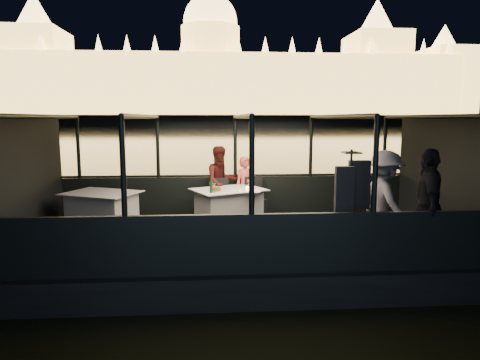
{
  "coord_description": "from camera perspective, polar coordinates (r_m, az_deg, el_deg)",
  "views": [
    {
      "loc": [
        -0.59,
        -8.0,
        2.76
      ],
      "look_at": [
        0.0,
        0.4,
        1.55
      ],
      "focal_mm": 32.0,
      "sensor_mm": 36.0,
      "label": 1
    }
  ],
  "objects": [
    {
      "name": "river_water",
      "position": [
        88.05,
        -3.64,
        6.39
      ],
      "size": [
        500.0,
        500.0,
        0.0
      ],
      "primitive_type": "plane",
      "color": "black",
      "rests_on": "ground"
    },
    {
      "name": "boat_hull",
      "position": [
        8.48,
        0.19,
        -10.81
      ],
      "size": [
        8.6,
        4.4,
        1.0
      ],
      "primitive_type": "cube",
      "color": "black",
      "rests_on": "river_water"
    },
    {
      "name": "boat_deck",
      "position": [
        8.34,
        0.19,
        -7.69
      ],
      "size": [
        8.0,
        4.0,
        0.04
      ],
      "primitive_type": "cube",
      "color": "black",
      "rests_on": "boat_hull"
    },
    {
      "name": "gunwale_port",
      "position": [
        10.18,
        -0.63,
        -2.06
      ],
      "size": [
        8.0,
        0.08,
        0.9
      ],
      "primitive_type": "cube",
      "color": "black",
      "rests_on": "boat_deck"
    },
    {
      "name": "gunwale_starboard",
      "position": [
        6.3,
        1.54,
        -8.55
      ],
      "size": [
        8.0,
        0.08,
        0.9
      ],
      "primitive_type": "cube",
      "color": "black",
      "rests_on": "boat_deck"
    },
    {
      "name": "cabin_glass_port",
      "position": [
        10.04,
        -0.64,
        4.41
      ],
      "size": [
        8.0,
        0.02,
        1.4
      ],
      "primitive_type": null,
      "color": "#99B2B2",
      "rests_on": "gunwale_port"
    },
    {
      "name": "cabin_glass_starboard",
      "position": [
        6.07,
        1.58,
        1.91
      ],
      "size": [
        8.0,
        0.02,
        1.4
      ],
      "primitive_type": null,
      "color": "#99B2B2",
      "rests_on": "gunwale_starboard"
    },
    {
      "name": "cabin_roof_glass",
      "position": [
        8.02,
        0.2,
        8.46
      ],
      "size": [
        8.0,
        4.0,
        0.02
      ],
      "primitive_type": null,
      "color": "#99B2B2",
      "rests_on": "boat_deck"
    },
    {
      "name": "end_wall_fore",
      "position": [
        8.77,
        -26.87,
        0.01
      ],
      "size": [
        0.02,
        4.0,
        2.3
      ],
      "primitive_type": null,
      "color": "black",
      "rests_on": "boat_deck"
    },
    {
      "name": "end_wall_aft",
      "position": [
        9.29,
        25.63,
        0.51
      ],
      "size": [
        0.02,
        4.0,
        2.3
      ],
      "primitive_type": null,
      "color": "black",
      "rests_on": "boat_deck"
    },
    {
      "name": "canopy_ribs",
      "position": [
        8.1,
        0.2,
        0.3
      ],
      "size": [
        8.0,
        4.0,
        2.3
      ],
      "primitive_type": null,
      "color": "black",
      "rests_on": "boat_deck"
    },
    {
      "name": "embankment",
      "position": [
        218.01,
        -3.89,
        7.72
      ],
      "size": [
        400.0,
        140.0,
        6.0
      ],
      "primitive_type": "cube",
      "color": "#423D33",
      "rests_on": "ground"
    },
    {
      "name": "parliament_building",
      "position": [
        184.87,
        -3.94,
        16.35
      ],
      "size": [
        220.0,
        32.0,
        60.0
      ],
      "primitive_type": null,
      "color": "#F2D18C",
      "rests_on": "embankment"
    },
    {
      "name": "dining_table_central",
      "position": [
        9.22,
        -1.52,
        -3.55
      ],
      "size": [
        1.76,
        1.56,
        0.77
      ],
      "primitive_type": "cube",
      "rotation": [
        0.0,
        0.0,
        0.43
      ],
      "color": "white",
      "rests_on": "boat_deck"
    },
    {
      "name": "dining_table_aft",
      "position": [
        9.33,
        -17.88,
        -3.82
      ],
      "size": [
        1.73,
        1.52,
        0.76
      ],
      "primitive_type": "cube",
      "rotation": [
        0.0,
        0.0,
        -0.42
      ],
      "color": "white",
      "rests_on": "boat_deck"
    },
    {
      "name": "chair_port_left",
      "position": [
        9.65,
        -2.77,
        -2.64
      ],
      "size": [
        0.49,
        0.49,
        0.91
      ],
      "primitive_type": "cube",
      "rotation": [
        0.0,
        0.0,
        0.17
      ],
      "color": "black",
      "rests_on": "boat_deck"
    },
    {
      "name": "chair_port_right",
      "position": [
        9.69,
        1.92,
        -2.58
      ],
      "size": [
        0.57,
        0.57,
        0.93
      ],
      "primitive_type": "cube",
      "rotation": [
        0.0,
        0.0,
        0.4
      ],
      "color": "black",
      "rests_on": "boat_deck"
    },
    {
      "name": "coat_stand",
      "position": [
        6.82,
        14.4,
        -3.6
      ],
      "size": [
        0.61,
        0.55,
        1.8
      ],
      "primitive_type": null,
      "rotation": [
        0.0,
        0.0,
        0.36
      ],
      "color": "black",
      "rests_on": "boat_deck"
    },
    {
      "name": "person_woman_coral",
      "position": [
        9.89,
        0.76,
        -0.6
      ],
      "size": [
        0.58,
        0.47,
        1.39
      ],
      "primitive_type": "imported",
      "rotation": [
        0.0,
        0.0,
        0.29
      ],
      "color": "#EB5855",
      "rests_on": "boat_deck"
    },
    {
      "name": "person_man_maroon",
      "position": [
        9.86,
        -2.54,
        -0.63
      ],
      "size": [
        0.96,
        0.86,
        1.64
      ],
      "primitive_type": "imported",
      "rotation": [
        0.0,
        0.0,
        0.38
      ],
      "color": "#3C1310",
      "rests_on": "boat_deck"
    },
    {
      "name": "passenger_stripe",
      "position": [
        7.74,
        18.64,
        -2.76
      ],
      "size": [
        0.81,
        1.21,
        1.74
      ],
      "primitive_type": "imported",
      "rotation": [
        0.0,
        0.0,
        1.74
      ],
      "color": "silver",
      "rests_on": "boat_deck"
    },
    {
      "name": "passenger_dark",
      "position": [
        7.45,
        23.7,
        -3.44
      ],
      "size": [
        0.78,
        1.15,
        1.81
      ],
      "primitive_type": "imported",
      "rotation": [
        0.0,
        0.0,
        4.36
      ],
      "color": "black",
      "rests_on": "boat_deck"
    },
    {
      "name": "wine_bottle",
      "position": [
        8.71,
        -3.88,
        -0.73
      ],
      "size": [
        0.07,
        0.07,
        0.3
      ],
      "primitive_type": "cylinder",
      "rotation": [
        0.0,
        0.0,
        0.17
      ],
      "color": "#163D1E",
      "rests_on": "dining_table_central"
    },
    {
      "name": "bread_basket",
      "position": [
        8.93,
        -3.21,
        -1.21
      ],
      "size": [
        0.21,
        0.21,
        0.08
      ],
      "primitive_type": "cylinder",
      "rotation": [
        0.0,
        0.0,
        0.05
      ],
      "color": "brown",
      "rests_on": "dining_table_central"
    },
    {
      "name": "amber_candle",
      "position": [
        8.95,
        0.95,
        -1.18
      ],
      "size": [
        0.08,
        0.08,
        0.08
      ],
      "primitive_type": "cylinder",
      "rotation": [
        0.0,
        0.0,
        0.4
      ],
      "color": "#FFB33F",
      "rests_on": "dining_table_central"
    },
    {
      "name": "plate_near",
      "position": [
        8.78,
        2.04,
        -1.58
      ],
      "size": [
        0.28,
        0.28,
        0.02
      ],
      "primitive_type": "cylinder",
      "rotation": [
        0.0,
        0.0,
        -0.12
      ],
      "color": "white",
      "rests_on": "dining_table_central"
    },
    {
      "name": "plate_far",
      "position": [
        9.08,
        -1.83,
        -1.25
      ],
      "size": [
        0.31,
        0.31,
        0.02
      ],
      "primitive_type": "cylinder",
      "rotation": [
        0.0,
        0.0,
        0.21
      ],
      "color": "silver",
      "rests_on": "dining_table_central"
    },
    {
      "name": "wine_glass_white",
      "position": [
        8.72,
        -3.46,
        -1.08
      ],
      "size": [
        0.08,
        0.08,
        0.19
      ],
      "primitive_type": null,
      "rotation": [
        0.0,
        0.0,
        -0.19
      ],
      "color": "white",
      "rests_on": "dining_table_central"
    },
    {
      "name": "wine_glass_red",
      "position": [
        9.15,
        1.13,
        -0.62
      ],
      "size": [
        0.08,
        0.08,
        0.2
      ],
      "primitive_type": null,
      "rotation": [
        0.0,
        0.0,
        0.21
      ],
      "color": "white",
      "rests_on": "dining_table_central"
    },
    {
      "name": "wine_glass_empty",
      "position": [
        8.8,
        -0.29,
        -0.97
      ],
      "size": [
        0.08,
        0.08,
        0.17
      ],
      "primitive_type": null,
      "rotation": [
        0.0,
        0.0,
        -0.43
      ],
      "color": "silver",
      "rests_on": "dining_table_central"
    }
  ]
}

